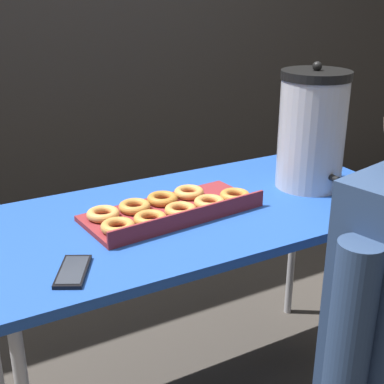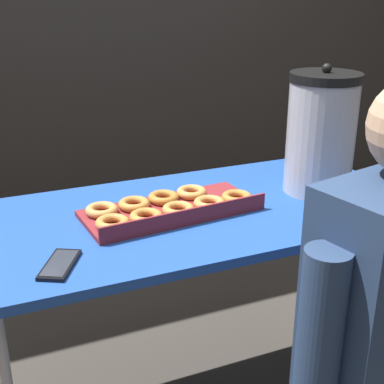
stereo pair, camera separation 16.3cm
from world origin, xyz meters
TOP-DOWN VIEW (x-y plane):
  - back_wall at (0.00, 1.22)m, footprint 6.00×0.11m
  - folding_table at (0.00, 0.00)m, footprint 1.36×0.66m
  - donut_box at (-0.11, 0.00)m, footprint 0.56×0.28m
  - coffee_urn at (0.43, -0.01)m, footprint 0.23×0.26m
  - cell_phone at (-0.47, -0.20)m, footprint 0.13×0.17m

SIDE VIEW (x-z plane):
  - folding_table at x=0.00m, z-range 0.33..1.08m
  - cell_phone at x=-0.47m, z-range 0.76..0.77m
  - donut_box at x=-0.11m, z-range 0.75..0.80m
  - coffee_urn at x=0.43m, z-range 0.75..1.17m
  - back_wall at x=0.00m, z-range 0.00..2.53m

